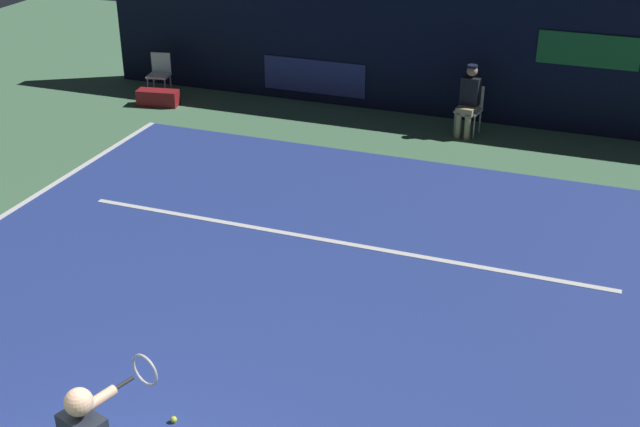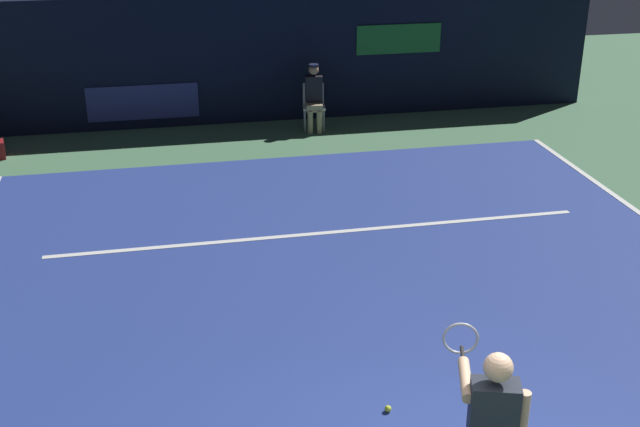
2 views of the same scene
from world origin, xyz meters
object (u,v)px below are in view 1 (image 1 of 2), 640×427
(courtside_chair_near, at_px, (160,72))
(equipment_bag, at_px, (158,98))
(line_judge_on_chair, at_px, (469,99))
(tennis_ball, at_px, (174,419))

(courtside_chair_near, height_order, equipment_bag, courtside_chair_near)
(line_judge_on_chair, bearing_deg, equipment_bag, -174.89)
(tennis_ball, bearing_deg, equipment_bag, 121.15)
(line_judge_on_chair, bearing_deg, courtside_chair_near, 179.43)
(tennis_ball, distance_m, equipment_bag, 10.03)
(equipment_bag, bearing_deg, tennis_ball, -68.76)
(tennis_ball, height_order, equipment_bag, equipment_bag)
(courtside_chair_near, height_order, tennis_ball, courtside_chair_near)
(tennis_ball, bearing_deg, courtside_chair_near, 120.75)
(line_judge_on_chair, relative_size, tennis_ball, 19.41)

